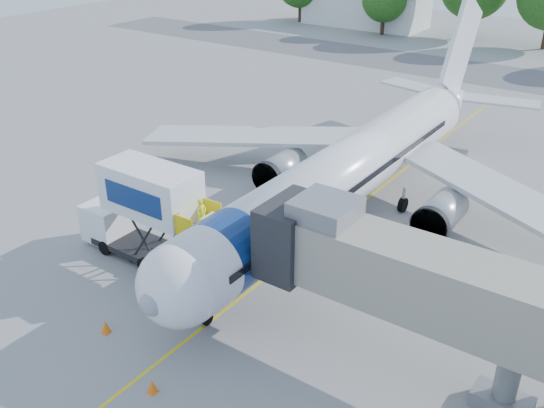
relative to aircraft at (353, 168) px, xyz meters
The scene contains 9 objects.
ground 5.07m from the aircraft, 90.00° to the right, with size 160.00×160.00×0.00m, color gray.
guidance_line 5.06m from the aircraft, 90.00° to the right, with size 0.15×70.00×0.01m, color yellow.
taxiway_strip 37.99m from the aircraft, 90.00° to the left, with size 120.00×10.00×0.01m, color #59595B.
aircraft is the anchor object (origin of this frame).
jet_bridge 13.77m from the aircraft, 54.30° to the right, with size 13.90×3.20×6.60m.
catering_hiloader 12.77m from the aircraft, 119.42° to the right, with size 8.50×2.44×5.50m.
safety_cone_a 18.33m from the aircraft, 86.70° to the right, with size 0.40×0.40×0.64m.
safety_cone_b 17.19m from the aircraft, 101.21° to the right, with size 0.41×0.41×0.65m.
outbuilding_left 62.50m from the aircraft, 116.61° to the left, with size 18.40×8.40×5.30m.
Camera 1 is at (15.20, -25.93, 17.35)m, focal length 40.00 mm.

